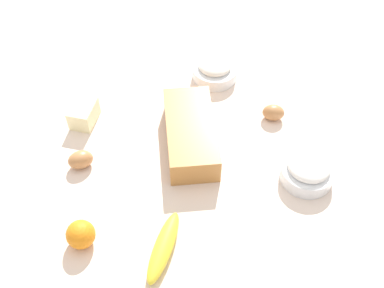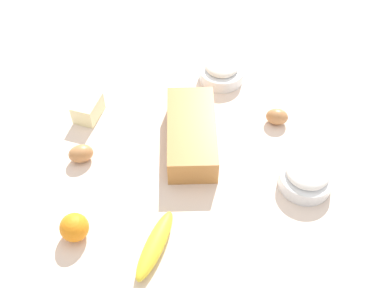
{
  "view_description": "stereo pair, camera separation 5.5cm",
  "coord_description": "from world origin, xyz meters",
  "px_view_note": "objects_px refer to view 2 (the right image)",
  "views": [
    {
      "loc": [
        0.79,
        -0.08,
        1.0
      ],
      "look_at": [
        0.0,
        0.0,
        0.04
      ],
      "focal_mm": 43.66,
      "sensor_mm": 36.0,
      "label": 1
    },
    {
      "loc": [
        0.79,
        -0.03,
        1.0
      ],
      "look_at": [
        0.0,
        0.0,
        0.04
      ],
      "focal_mm": 43.66,
      "sensor_mm": 36.0,
      "label": 2
    }
  ],
  "objects_px": {
    "loaf_pan": "(192,133)",
    "banana": "(155,245)",
    "egg_near_butter": "(81,154)",
    "orange_fruit": "(74,227)",
    "egg_beside_bowl": "(277,117)",
    "flour_bowl": "(222,71)",
    "butter_block": "(88,108)",
    "sugar_bowl": "(307,177)"
  },
  "relations": [
    {
      "from": "orange_fruit",
      "to": "butter_block",
      "type": "relative_size",
      "value": 0.76
    },
    {
      "from": "egg_beside_bowl",
      "to": "butter_block",
      "type": "bearing_deg",
      "value": -94.82
    },
    {
      "from": "flour_bowl",
      "to": "sugar_bowl",
      "type": "relative_size",
      "value": 1.0
    },
    {
      "from": "egg_beside_bowl",
      "to": "egg_near_butter",
      "type": "bearing_deg",
      "value": -77.9
    },
    {
      "from": "banana",
      "to": "butter_block",
      "type": "bearing_deg",
      "value": -155.36
    },
    {
      "from": "flour_bowl",
      "to": "butter_block",
      "type": "distance_m",
      "value": 0.42
    },
    {
      "from": "banana",
      "to": "orange_fruit",
      "type": "relative_size",
      "value": 2.76
    },
    {
      "from": "butter_block",
      "to": "flour_bowl",
      "type": "bearing_deg",
      "value": 110.1
    },
    {
      "from": "banana",
      "to": "egg_beside_bowl",
      "type": "relative_size",
      "value": 2.99
    },
    {
      "from": "sugar_bowl",
      "to": "egg_near_butter",
      "type": "xyz_separation_m",
      "value": [
        -0.1,
        -0.59,
        -0.01
      ]
    },
    {
      "from": "loaf_pan",
      "to": "banana",
      "type": "bearing_deg",
      "value": -16.41
    },
    {
      "from": "flour_bowl",
      "to": "sugar_bowl",
      "type": "height_order",
      "value": "sugar_bowl"
    },
    {
      "from": "butter_block",
      "to": "egg_beside_bowl",
      "type": "height_order",
      "value": "butter_block"
    },
    {
      "from": "banana",
      "to": "egg_beside_bowl",
      "type": "distance_m",
      "value": 0.52
    },
    {
      "from": "loaf_pan",
      "to": "flour_bowl",
      "type": "bearing_deg",
      "value": 159.04
    },
    {
      "from": "loaf_pan",
      "to": "butter_block",
      "type": "distance_m",
      "value": 0.32
    },
    {
      "from": "banana",
      "to": "loaf_pan",
      "type": "bearing_deg",
      "value": 163.3
    },
    {
      "from": "banana",
      "to": "egg_near_butter",
      "type": "distance_m",
      "value": 0.34
    },
    {
      "from": "loaf_pan",
      "to": "sugar_bowl",
      "type": "bearing_deg",
      "value": 62.92
    },
    {
      "from": "egg_beside_bowl",
      "to": "orange_fruit",
      "type": "bearing_deg",
      "value": -56.95
    },
    {
      "from": "sugar_bowl",
      "to": "butter_block",
      "type": "height_order",
      "value": "sugar_bowl"
    },
    {
      "from": "banana",
      "to": "butter_block",
      "type": "distance_m",
      "value": 0.48
    },
    {
      "from": "orange_fruit",
      "to": "egg_near_butter",
      "type": "xyz_separation_m",
      "value": [
        -0.23,
        -0.01,
        -0.01
      ]
    },
    {
      "from": "sugar_bowl",
      "to": "banana",
      "type": "relative_size",
      "value": 0.73
    },
    {
      "from": "flour_bowl",
      "to": "butter_block",
      "type": "xyz_separation_m",
      "value": [
        0.15,
        -0.4,
        -0.0
      ]
    },
    {
      "from": "butter_block",
      "to": "orange_fruit",
      "type": "bearing_deg",
      "value": 1.6
    },
    {
      "from": "flour_bowl",
      "to": "butter_block",
      "type": "relative_size",
      "value": 1.54
    },
    {
      "from": "flour_bowl",
      "to": "egg_near_butter",
      "type": "height_order",
      "value": "flour_bowl"
    },
    {
      "from": "orange_fruit",
      "to": "egg_near_butter",
      "type": "bearing_deg",
      "value": -176.72
    },
    {
      "from": "egg_near_butter",
      "to": "sugar_bowl",
      "type": "bearing_deg",
      "value": 80.15
    },
    {
      "from": "sugar_bowl",
      "to": "egg_near_butter",
      "type": "distance_m",
      "value": 0.6
    },
    {
      "from": "loaf_pan",
      "to": "sugar_bowl",
      "type": "xyz_separation_m",
      "value": [
        0.15,
        0.29,
        -0.01
      ]
    },
    {
      "from": "flour_bowl",
      "to": "orange_fruit",
      "type": "height_order",
      "value": "same"
    },
    {
      "from": "egg_near_butter",
      "to": "orange_fruit",
      "type": "bearing_deg",
      "value": 3.28
    },
    {
      "from": "orange_fruit",
      "to": "egg_near_butter",
      "type": "height_order",
      "value": "orange_fruit"
    },
    {
      "from": "flour_bowl",
      "to": "sugar_bowl",
      "type": "distance_m",
      "value": 0.45
    },
    {
      "from": "banana",
      "to": "egg_near_butter",
      "type": "height_order",
      "value": "egg_near_butter"
    },
    {
      "from": "sugar_bowl",
      "to": "orange_fruit",
      "type": "bearing_deg",
      "value": -77.47
    },
    {
      "from": "sugar_bowl",
      "to": "flour_bowl",
      "type": "bearing_deg",
      "value": -155.57
    },
    {
      "from": "butter_block",
      "to": "egg_near_butter",
      "type": "distance_m",
      "value": 0.16
    },
    {
      "from": "flour_bowl",
      "to": "loaf_pan",
      "type": "bearing_deg",
      "value": -21.26
    },
    {
      "from": "banana",
      "to": "flour_bowl",
      "type": "bearing_deg",
      "value": 161.22
    }
  ]
}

